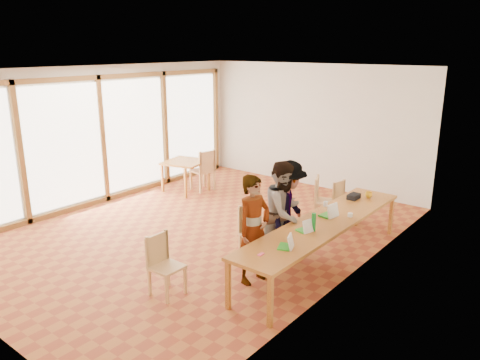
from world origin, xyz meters
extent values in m
plane|color=#A95928|center=(0.00, 0.00, 0.00)|extent=(8.00, 8.00, 0.00)
cube|color=beige|center=(0.00, 4.00, 1.50)|extent=(6.00, 0.10, 3.00)
cube|color=beige|center=(3.00, 0.00, 1.50)|extent=(0.10, 8.00, 3.00)
cube|color=white|center=(-2.96, 0.00, 1.50)|extent=(0.10, 8.00, 3.00)
cube|color=white|center=(0.00, 0.00, 3.02)|extent=(6.00, 8.00, 0.04)
cube|color=#C37E2B|center=(2.50, 0.16, 0.72)|extent=(0.80, 4.00, 0.05)
cube|color=#C37E2B|center=(2.16, -1.78, 0.35)|extent=(0.06, 0.06, 0.70)
cube|color=#C37E2B|center=(2.16, 2.10, 0.35)|extent=(0.06, 0.06, 0.70)
cube|color=#C37E2B|center=(2.84, -1.78, 0.35)|extent=(0.06, 0.06, 0.70)
cube|color=#C37E2B|center=(2.84, 2.10, 0.35)|extent=(0.06, 0.06, 0.70)
cube|color=#C37E2B|center=(-2.06, 1.63, 0.72)|extent=(0.90, 0.90, 0.05)
cube|color=#C37E2B|center=(-2.45, 1.24, 0.35)|extent=(0.05, 0.05, 0.70)
cube|color=#C37E2B|center=(-2.45, 2.02, 0.35)|extent=(0.05, 0.05, 0.70)
cube|color=#C37E2B|center=(-1.67, 1.24, 0.35)|extent=(0.05, 0.05, 0.70)
cube|color=#C37E2B|center=(-1.67, 2.02, 0.35)|extent=(0.05, 0.05, 0.70)
cube|color=tan|center=(1.25, -2.02, 0.42)|extent=(0.41, 0.41, 0.04)
cube|color=tan|center=(1.06, -2.02, 0.65)|extent=(0.04, 0.41, 0.43)
cube|color=tan|center=(1.54, -0.35, 0.43)|extent=(0.54, 0.54, 0.04)
cube|color=tan|center=(1.36, -0.28, 0.67)|extent=(0.18, 0.41, 0.44)
cube|color=tan|center=(1.64, 1.83, 0.45)|extent=(0.58, 0.58, 0.04)
cube|color=tan|center=(1.46, 1.75, 0.70)|extent=(0.22, 0.42, 0.46)
cube|color=tan|center=(1.90, 2.13, 0.39)|extent=(0.43, 0.43, 0.04)
cube|color=tan|center=(1.73, 2.15, 0.60)|extent=(0.09, 0.38, 0.40)
cube|color=tan|center=(-1.81, 1.96, 0.48)|extent=(0.56, 0.56, 0.04)
cube|color=tan|center=(-1.60, 1.92, 0.75)|extent=(0.14, 0.47, 0.49)
imported|color=gray|center=(1.94, -0.93, 0.82)|extent=(0.46, 0.64, 1.63)
imported|color=gray|center=(1.90, -0.08, 0.83)|extent=(0.67, 0.84, 1.67)
imported|color=gray|center=(1.85, 0.12, 0.81)|extent=(0.84, 1.17, 1.63)
cube|color=green|center=(2.56, -1.06, 0.76)|extent=(0.24, 0.28, 0.02)
cube|color=white|center=(2.64, -1.03, 0.85)|extent=(0.14, 0.22, 0.19)
cube|color=green|center=(2.46, -0.36, 0.76)|extent=(0.22, 0.27, 0.02)
cube|color=white|center=(2.54, -0.39, 0.85)|extent=(0.12, 0.23, 0.20)
cube|color=green|center=(2.42, 0.41, 0.76)|extent=(0.23, 0.30, 0.03)
cube|color=white|center=(2.52, 0.39, 0.86)|extent=(0.11, 0.26, 0.23)
imported|color=gold|center=(2.53, 1.73, 0.80)|extent=(0.13, 0.13, 0.10)
cylinder|color=#138129|center=(2.57, -0.30, 0.89)|extent=(0.07, 0.07, 0.28)
cylinder|color=silver|center=(2.17, 0.80, 0.80)|extent=(0.07, 0.07, 0.09)
cylinder|color=white|center=(2.72, 0.60, 0.78)|extent=(0.08, 0.08, 0.06)
cube|color=#EB4E75|center=(2.45, -1.45, 0.76)|extent=(0.05, 0.10, 0.01)
cube|color=black|center=(2.36, 1.48, 0.80)|extent=(0.16, 0.26, 0.09)
camera|label=1|loc=(5.75, -6.00, 3.38)|focal=35.00mm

